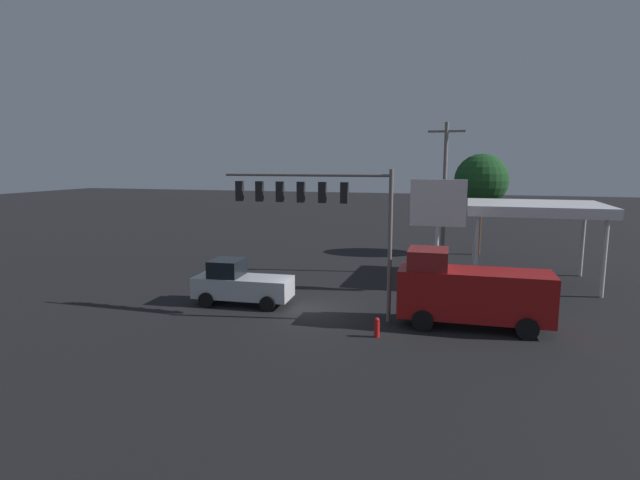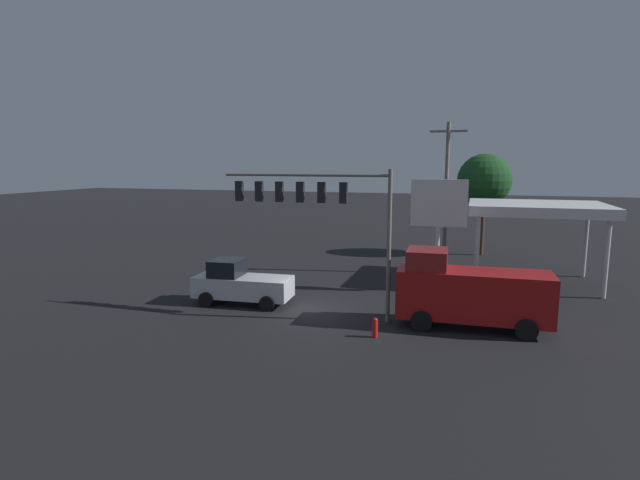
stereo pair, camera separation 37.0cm
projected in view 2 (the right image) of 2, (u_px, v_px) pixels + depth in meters
ground_plane at (309, 310)px, 25.67m from camera, size 200.00×200.00×0.00m
traffic_signal_assembly at (314, 202)px, 24.05m from camera, size 8.43×0.43×7.24m
utility_pole at (446, 195)px, 33.31m from camera, size 2.40×0.26×10.17m
gas_station_canopy at (537, 209)px, 30.90m from camera, size 8.06×6.83×5.05m
price_sign at (439, 208)px, 28.64m from camera, size 3.17×0.27×6.59m
delivery_truck at (469, 292)px, 22.79m from camera, size 6.86×2.70×3.58m
pickup_parked at (240, 283)px, 26.78m from camera, size 5.32×2.53×2.40m
street_tree at (484, 181)px, 40.17m from camera, size 4.30×4.30×8.25m
fire_hydrant at (375, 328)px, 21.68m from camera, size 0.24×0.24×0.88m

